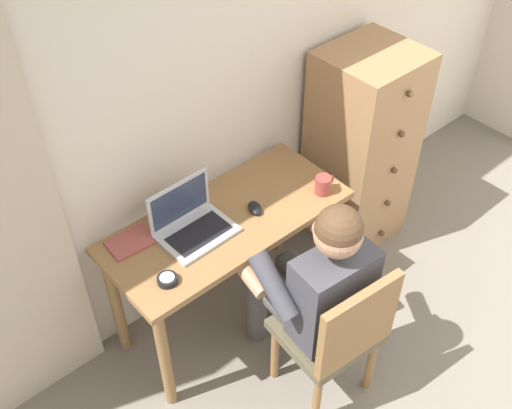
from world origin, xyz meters
name	(u,v)px	position (x,y,z in m)	size (l,w,h in m)	color
wall_back	(256,64)	(0.00, 2.20, 1.25)	(4.80, 0.05, 2.50)	beige
desk	(227,236)	(-0.48, 1.86, 0.62)	(1.22, 0.54, 0.75)	olive
dresser	(361,150)	(0.54, 1.90, 0.62)	(0.50, 0.50, 1.24)	#9E754C
chair	(337,333)	(-0.41, 1.17, 0.49)	(0.46, 0.44, 0.87)	brown
person_seated	(314,281)	(-0.39, 1.36, 0.67)	(0.56, 0.61, 1.19)	#4C4C4C
laptop	(191,222)	(-0.65, 1.90, 0.80)	(0.35, 0.26, 0.24)	#B7BABF
computer_mouse	(255,208)	(-0.34, 1.81, 0.76)	(0.06, 0.10, 0.03)	black
desk_clock	(167,280)	(-0.92, 1.72, 0.76)	(0.09, 0.09, 0.03)	black
notebook_pad	(131,242)	(-0.91, 2.02, 0.75)	(0.21, 0.15, 0.01)	#994742
coffee_mug	(323,185)	(0.00, 1.69, 0.79)	(0.12, 0.08, 0.09)	#9E3D38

